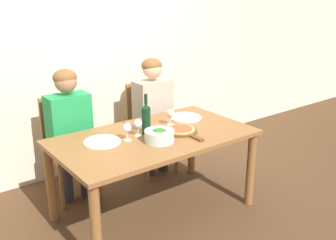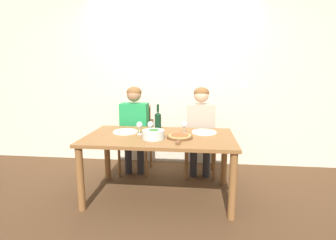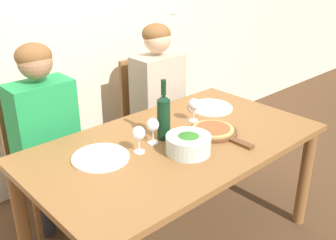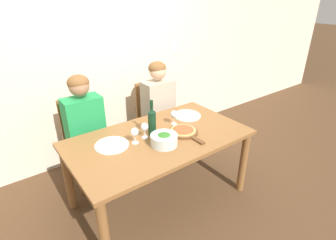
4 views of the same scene
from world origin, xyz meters
TOP-DOWN VIEW (x-y plane):
  - ground_plane at (0.00, 0.00)m, footprint 40.00×40.00m
  - back_wall at (0.00, 1.21)m, footprint 10.00×0.06m
  - dining_table at (0.00, 0.00)m, footprint 1.68×0.95m
  - chair_left at (-0.46, 0.79)m, footprint 0.42×0.42m
  - chair_right at (0.47, 0.79)m, footprint 0.42×0.42m
  - person_woman at (-0.46, 0.68)m, footprint 0.47×0.51m
  - person_man at (0.47, 0.68)m, footprint 0.47×0.51m
  - wine_bottle at (-0.03, 0.07)m, footprint 0.08×0.08m
  - broccoli_bowl at (-0.05, -0.15)m, footprint 0.24×0.24m
  - dinner_plate_left at (-0.43, 0.11)m, footprint 0.30×0.30m
  - dinner_plate_right at (0.51, 0.19)m, footprint 0.30×0.30m
  - pizza_on_board at (0.23, -0.08)m, footprint 0.29×0.43m
  - wine_glass_left at (-0.24, 0.03)m, footprint 0.07×0.07m
  - wine_glass_right at (0.27, 0.12)m, footprint 0.07×0.07m
  - wine_glass_centre at (-0.12, 0.06)m, footprint 0.07×0.07m

SIDE VIEW (x-z plane):
  - ground_plane at x=0.00m, z-range 0.00..0.00m
  - chair_left at x=-0.46m, z-range 0.04..1.00m
  - chair_right at x=0.47m, z-range 0.04..1.00m
  - dining_table at x=0.00m, z-range 0.27..1.00m
  - dinner_plate_left at x=-0.43m, z-range 0.73..0.75m
  - dinner_plate_right at x=0.51m, z-range 0.73..0.75m
  - pizza_on_board at x=0.23m, z-range 0.73..0.76m
  - person_woman at x=-0.46m, z-range 0.13..1.37m
  - person_man at x=0.47m, z-range 0.13..1.37m
  - broccoli_bowl at x=-0.05m, z-range 0.73..0.84m
  - wine_glass_left at x=-0.24m, z-range 0.76..0.91m
  - wine_glass_right at x=0.27m, z-range 0.76..0.91m
  - wine_glass_centre at x=-0.12m, z-range 0.76..0.91m
  - wine_bottle at x=-0.03m, z-range 0.70..1.05m
  - back_wall at x=0.00m, z-range 0.00..2.70m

